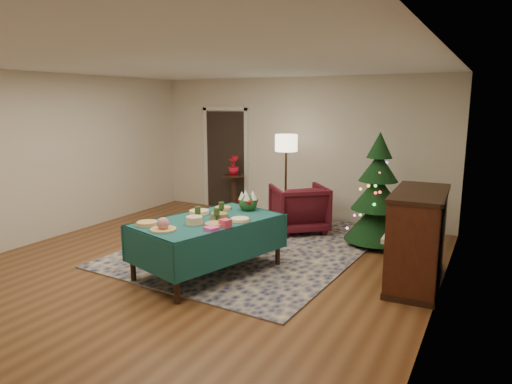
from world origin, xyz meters
The scene contains 24 objects.
room_shell centered at (0.00, 0.00, 1.35)m, with size 7.00×7.00×7.00m.
doorway centered at (-1.60, 3.48, 1.10)m, with size 1.08×0.04×2.16m.
rug centered at (0.22, 1.40, 0.01)m, with size 3.20×4.20×0.02m, color #121843.
buffet_table centered at (0.23, 0.09, 0.59)m, with size 1.58×2.12×0.73m.
platter_0 centered at (-0.27, -0.50, 0.76)m, with size 0.29×0.29×0.05m.
platter_1 centered at (0.06, -0.59, 0.80)m, with size 0.32×0.32×0.16m.
platter_2 centered at (0.22, -0.19, 0.78)m, with size 0.24×0.24×0.10m.
platter_3 centered at (0.49, -0.14, 0.75)m, with size 0.29×0.29×0.04m.
platter_4 centered at (-0.04, 0.28, 0.76)m, with size 0.32×0.32×0.05m.
platter_5 centered at (0.33, 0.20, 0.77)m, with size 0.26×0.26×0.07m.
platter_6 centered at (0.65, 0.21, 0.75)m, with size 0.27×0.27×0.04m.
platter_7 centered at (0.11, 0.65, 0.75)m, with size 0.26×0.26×0.04m.
goblet_0 centered at (0.24, 0.40, 0.83)m, with size 0.08×0.08×0.17m.
goblet_1 centered at (0.39, 0.06, 0.83)m, with size 0.08×0.08×0.17m.
goblet_2 centered at (0.12, 0.03, 0.83)m, with size 0.08×0.08×0.17m.
napkin_stack centered at (0.55, -0.31, 0.75)m, with size 0.15×0.15×0.04m, color #F844A7.
gift_box centered at (0.63, -0.13, 0.78)m, with size 0.12×0.12×0.10m, color #E33F5A.
centerpiece centered at (0.44, 0.79, 0.86)m, with size 0.26×0.27×0.30m.
armchair centered at (0.50, 2.49, 0.45)m, with size 0.88×0.83×0.91m, color #4C101A.
floor_lamp centered at (0.09, 2.83, 1.41)m, with size 0.40×0.40×1.66m.
side_table centered at (-1.24, 3.20, 0.38)m, with size 0.43×0.43×0.78m.
potted_plant centered at (-1.24, 3.20, 0.89)m, with size 0.22×0.40×0.22m, color red.
christmas_tree centered at (1.87, 2.36, 0.80)m, with size 1.04×1.04×1.79m.
piano centered at (2.69, 0.99, 0.58)m, with size 0.70×1.39×1.18m.
Camera 1 is at (3.48, -4.67, 2.22)m, focal length 32.00 mm.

